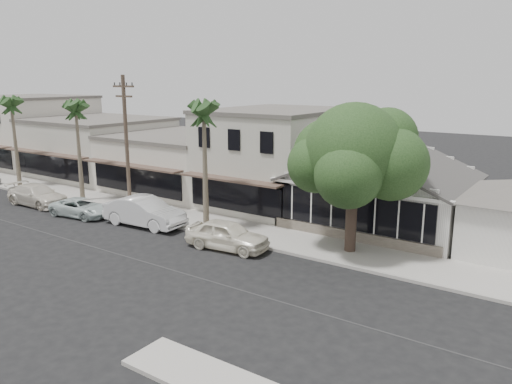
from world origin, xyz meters
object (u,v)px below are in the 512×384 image
Objects in this scene: car_1 at (144,212)px; car_3 at (37,195)px; utility_pole at (127,143)px; car_0 at (227,235)px; car_2 at (81,208)px; shade_tree at (355,155)px.

car_1 is 1.06× the size of car_3.
utility_pole is 9.96m from car_0.
shade_tree reaches higher than car_2.
utility_pole is 14.66m from shade_tree.
utility_pole reaches higher than car_2.
car_2 is (-2.73, -1.75, -4.20)m from utility_pole.
car_3 is at bearing 84.50° from car_0.
shade_tree is (22.26, 3.59, 4.32)m from car_3.
utility_pole is 2.12× the size of car_2.
car_1 is 0.70× the size of shade_tree.
car_0 is at bearing -149.27° from shade_tree.
shade_tree reaches higher than car_3.
car_2 is at bearing 85.31° from car_0.
utility_pole is at bearing -64.81° from car_2.
shade_tree is at bearing -85.47° from car_2.
car_2 is at bearing -93.10° from car_3.
car_1 reaches higher than car_0.
car_0 is 0.59× the size of shade_tree.
car_1 is at bearing -87.61° from car_2.
car_2 is (-11.73, -0.38, -0.18)m from car_0.
car_0 is 0.89× the size of car_3.
utility_pole is 5.30m from car_2.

